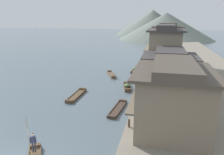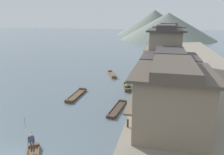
% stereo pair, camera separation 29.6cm
% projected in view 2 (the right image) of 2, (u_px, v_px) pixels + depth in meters
% --- Properties ---
extents(riverbank_right, '(18.00, 110.00, 0.91)m').
position_uv_depth(riverbank_right, '(193.00, 73.00, 40.04)').
color(riverbank_right, gray).
rests_on(riverbank_right, ground).
extents(boatman_person, '(0.53, 0.37, 3.04)m').
position_uv_depth(boatman_person, '(31.00, 140.00, 16.32)').
color(boatman_person, black).
rests_on(boatman_person, boat_foreground_poled).
extents(boat_moored_nearest, '(1.83, 3.76, 0.79)m').
position_uv_depth(boat_moored_nearest, '(127.00, 87.00, 32.50)').
color(boat_moored_nearest, brown).
rests_on(boat_moored_nearest, ground).
extents(boat_moored_second, '(1.50, 5.18, 0.34)m').
position_uv_depth(boat_moored_second, '(117.00, 109.00, 24.99)').
color(boat_moored_second, '#423328').
rests_on(boat_moored_second, ground).
extents(boat_moored_third, '(1.14, 5.27, 0.42)m').
position_uv_depth(boat_moored_third, '(76.00, 95.00, 29.29)').
color(boat_moored_third, brown).
rests_on(boat_moored_third, ground).
extents(boat_moored_far, '(2.71, 4.49, 0.53)m').
position_uv_depth(boat_moored_far, '(112.00, 75.00, 39.89)').
color(boat_moored_far, brown).
rests_on(boat_moored_far, ground).
extents(boat_midriver_drifting, '(1.14, 5.25, 0.48)m').
position_uv_depth(boat_midriver_drifting, '(143.00, 62.00, 51.77)').
color(boat_midriver_drifting, '#232326').
rests_on(boat_midriver_drifting, ground).
extents(boat_midriver_upstream, '(1.48, 5.20, 0.78)m').
position_uv_depth(boat_midriver_upstream, '(136.00, 69.00, 43.53)').
color(boat_midriver_upstream, brown).
rests_on(boat_midriver_upstream, ground).
extents(boat_upstream_distant, '(1.61, 3.95, 0.68)m').
position_uv_depth(boat_upstream_distant, '(134.00, 78.00, 37.50)').
color(boat_upstream_distant, '#33281E').
rests_on(boat_upstream_distant, ground).
extents(house_waterfront_nearest, '(6.98, 7.92, 6.14)m').
position_uv_depth(house_waterfront_nearest, '(171.00, 97.00, 18.23)').
color(house_waterfront_nearest, '#7F705B').
rests_on(house_waterfront_nearest, riverbank_right).
extents(house_waterfront_second, '(6.69, 6.13, 6.14)m').
position_uv_depth(house_waterfront_second, '(168.00, 75.00, 25.31)').
color(house_waterfront_second, '#75604C').
rests_on(house_waterfront_second, riverbank_right).
extents(house_waterfront_tall, '(5.58, 8.14, 8.74)m').
position_uv_depth(house_waterfront_tall, '(164.00, 54.00, 32.32)').
color(house_waterfront_tall, gray).
rests_on(house_waterfront_tall, riverbank_right).
extents(house_waterfront_narrow, '(5.60, 5.50, 6.14)m').
position_uv_depth(house_waterfront_narrow, '(164.00, 55.00, 39.28)').
color(house_waterfront_narrow, '#75604C').
rests_on(house_waterfront_narrow, riverbank_right).
extents(house_waterfront_far, '(6.66, 5.50, 8.74)m').
position_uv_depth(house_waterfront_far, '(167.00, 44.00, 44.31)').
color(house_waterfront_far, gray).
rests_on(house_waterfront_far, riverbank_right).
extents(mooring_post_dock_near, '(0.20, 0.20, 0.78)m').
position_uv_depth(mooring_post_dock_near, '(128.00, 123.00, 19.14)').
color(mooring_post_dock_near, '#473828').
rests_on(mooring_post_dock_near, riverbank_right).
extents(mooring_post_dock_mid, '(0.20, 0.20, 0.97)m').
position_uv_depth(mooring_post_dock_mid, '(137.00, 96.00, 25.43)').
color(mooring_post_dock_mid, '#473828').
rests_on(mooring_post_dock_mid, riverbank_right).
extents(mooring_post_dock_far, '(0.20, 0.20, 0.78)m').
position_uv_depth(mooring_post_dock_far, '(145.00, 76.00, 34.91)').
color(mooring_post_dock_far, '#473828').
rests_on(mooring_post_dock_far, riverbank_right).
extents(hill_far_west, '(48.74, 48.74, 15.76)m').
position_uv_depth(hill_far_west, '(154.00, 22.00, 137.71)').
color(hill_far_west, slate).
rests_on(hill_far_west, ground).
extents(hill_far_centre, '(47.56, 47.56, 13.27)m').
position_uv_depth(hill_far_centre, '(168.00, 26.00, 105.83)').
color(hill_far_centre, slate).
rests_on(hill_far_centre, ground).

